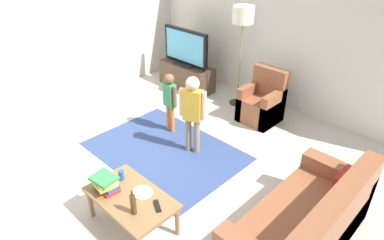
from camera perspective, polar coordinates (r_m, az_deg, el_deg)
ground at (r=4.58m, az=-5.33°, el=-9.77°), size 7.80×7.80×0.00m
wall_back at (r=6.10m, az=16.47°, el=13.94°), size 6.00×0.12×2.70m
wall_left at (r=6.35m, az=-24.50°, el=13.13°), size 0.12×6.00×2.70m
area_rug at (r=5.07m, az=-4.59°, el=-5.19°), size 2.20×1.60×0.01m
tv_stand at (r=6.95m, az=-0.92°, el=7.41°), size 1.20×0.44×0.50m
tv at (r=6.72m, az=-1.09°, el=12.11°), size 1.10×0.28×0.71m
couch at (r=3.74m, az=18.80°, el=-16.88°), size 0.80×1.80×0.86m
armchair at (r=5.84m, az=11.81°, el=2.69°), size 0.60×0.60×0.90m
floor_lamp at (r=5.91m, az=8.57°, el=16.28°), size 0.36×0.36×1.78m
child_near_tv at (r=5.28m, az=-3.77°, el=3.81°), size 0.33×0.16×0.99m
child_center at (r=4.69m, az=0.10°, el=1.95°), size 0.37×0.23×1.19m
coffee_table at (r=3.78m, az=-10.23°, el=-13.10°), size 1.00×0.60×0.42m
book_stack at (r=3.82m, az=-14.39°, el=-10.24°), size 0.30×0.25×0.19m
bottle at (r=3.48m, az=-9.88°, el=-13.80°), size 0.06×0.06×0.29m
tv_remote at (r=3.59m, az=-5.85°, el=-14.23°), size 0.17×0.12×0.02m
soda_can at (r=3.94m, az=-11.83°, el=-9.06°), size 0.07×0.07×0.12m
plate at (r=3.76m, az=-8.35°, el=-12.00°), size 0.22×0.22×0.02m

